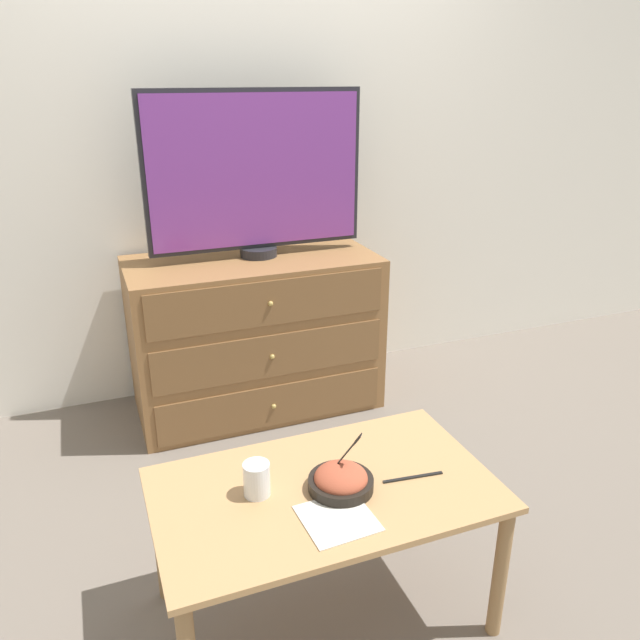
% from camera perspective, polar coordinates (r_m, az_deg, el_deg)
% --- Properties ---
extents(ground_plane, '(12.00, 12.00, 0.00)m').
position_cam_1_polar(ground_plane, '(3.60, -5.24, -4.91)').
color(ground_plane, '#70665B').
extents(wall_back, '(12.00, 0.05, 2.60)m').
position_cam_1_polar(wall_back, '(3.26, -6.17, 16.20)').
color(wall_back, white).
rests_on(wall_back, ground_plane).
extents(dresser, '(1.19, 0.59, 0.78)m').
position_cam_1_polar(dresser, '(3.13, -5.95, -1.27)').
color(dresser, olive).
rests_on(dresser, ground_plane).
extents(tv, '(1.03, 0.18, 0.76)m').
position_cam_1_polar(tv, '(2.96, -5.92, 13.15)').
color(tv, '#232328').
rests_on(tv, dresser).
extents(coffee_table, '(0.99, 0.58, 0.48)m').
position_cam_1_polar(coffee_table, '(1.92, 0.42, -16.62)').
color(coffee_table, tan).
rests_on(coffee_table, ground_plane).
extents(takeout_bowl, '(0.19, 0.19, 0.18)m').
position_cam_1_polar(takeout_bowl, '(1.86, 1.92, -14.44)').
color(takeout_bowl, black).
rests_on(takeout_bowl, coffee_table).
extents(drink_cup, '(0.08, 0.08, 0.10)m').
position_cam_1_polar(drink_cup, '(1.84, -5.80, -14.44)').
color(drink_cup, beige).
rests_on(drink_cup, coffee_table).
extents(napkin, '(0.20, 0.20, 0.00)m').
position_cam_1_polar(napkin, '(1.77, 1.61, -17.67)').
color(napkin, silver).
rests_on(napkin, coffee_table).
extents(knife, '(0.19, 0.03, 0.01)m').
position_cam_1_polar(knife, '(1.93, 8.50, -14.03)').
color(knife, black).
rests_on(knife, coffee_table).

